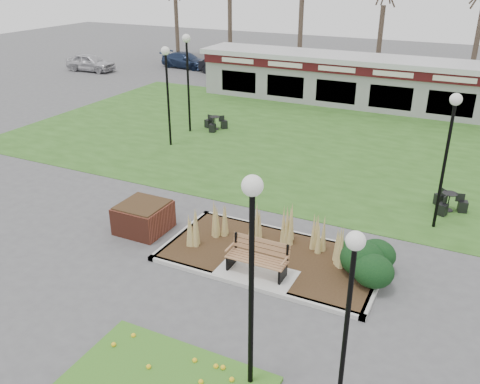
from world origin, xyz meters
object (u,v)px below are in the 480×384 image
at_px(lamp_post_near_right, 350,289).
at_px(car_black, 221,66).
at_px(lamp_post_mid_right, 450,133).
at_px(bistro_set_a, 215,125).
at_px(park_bench, 258,257).
at_px(lamp_post_mid_left, 167,75).
at_px(car_blue, 185,60).
at_px(car_silver, 90,62).
at_px(bistro_set_b, 448,205).
at_px(brick_planter, 143,217).
at_px(food_pavilion, 396,84).
at_px(lamp_post_far_left, 187,62).
at_px(lamp_post_near_left, 252,240).

xyz_separation_m(lamp_post_near_right, car_black, (-17.37, 27.89, -2.31)).
bearing_deg(lamp_post_mid_right, lamp_post_near_right, -94.46).
bearing_deg(lamp_post_mid_right, bistro_set_a, 151.75).
xyz_separation_m(park_bench, lamp_post_mid_left, (-8.30, 8.27, 2.76)).
relative_size(lamp_post_mid_left, car_blue, 1.07).
bearing_deg(car_blue, car_silver, 132.39).
relative_size(car_silver, car_black, 1.04).
xyz_separation_m(park_bench, lamp_post_near_right, (3.37, -3.75, 2.36)).
distance_m(park_bench, bistro_set_b, 7.91).
height_order(brick_planter, food_pavilion, food_pavilion).
bearing_deg(car_black, lamp_post_mid_right, -119.34).
relative_size(food_pavilion, car_black, 6.35).
distance_m(lamp_post_far_left, car_blue, 17.74).
height_order(lamp_post_near_left, lamp_post_near_right, lamp_post_near_left).
height_order(brick_planter, lamp_post_near_right, lamp_post_near_right).
height_order(bistro_set_a, car_blue, car_blue).
relative_size(lamp_post_near_left, lamp_post_near_right, 1.16).
distance_m(bistro_set_a, car_black, 14.29).
relative_size(park_bench, brick_planter, 1.13).
xyz_separation_m(lamp_post_mid_left, bistro_set_a, (0.71, 3.11, -3.11)).
relative_size(lamp_post_mid_left, bistro_set_a, 3.69).
height_order(lamp_post_far_left, car_black, lamp_post_far_left).
relative_size(lamp_post_mid_left, lamp_post_mid_right, 1.03).
distance_m(bistro_set_a, car_silver, 18.94).
bearing_deg(bistro_set_a, lamp_post_near_left, -58.95).
bearing_deg(food_pavilion, car_blue, 162.74).
distance_m(lamp_post_mid_left, lamp_post_mid_right, 12.75).
height_order(lamp_post_near_left, car_black, lamp_post_near_left).
bearing_deg(brick_planter, lamp_post_near_left, -37.24).
bearing_deg(brick_planter, lamp_post_far_left, 113.19).
bearing_deg(lamp_post_mid_left, lamp_post_far_left, 97.27).
height_order(park_bench, lamp_post_mid_left, lamp_post_mid_left).
bearing_deg(car_silver, lamp_post_mid_left, -131.13).
relative_size(lamp_post_near_left, bistro_set_b, 3.87).
distance_m(lamp_post_near_right, lamp_post_far_left, 18.63).
bearing_deg(car_black, lamp_post_far_left, -141.17).
distance_m(bistro_set_a, car_blue, 17.36).
bearing_deg(car_black, lamp_post_near_right, -130.95).
distance_m(lamp_post_mid_left, car_silver, 20.27).
distance_m(lamp_post_near_right, car_blue, 36.11).
bearing_deg(lamp_post_mid_right, car_black, 133.53).
xyz_separation_m(lamp_post_near_left, car_silver, (-25.57, 24.50, -2.73)).
height_order(lamp_post_mid_right, bistro_set_b, lamp_post_mid_right).
relative_size(park_bench, car_blue, 0.40).
height_order(lamp_post_far_left, bistro_set_a, lamp_post_far_left).
relative_size(food_pavilion, lamp_post_near_left, 5.25).
height_order(lamp_post_mid_right, lamp_post_far_left, lamp_post_far_left).
height_order(lamp_post_mid_left, lamp_post_mid_right, lamp_post_mid_left).
distance_m(brick_planter, lamp_post_near_right, 9.31).
bearing_deg(food_pavilion, car_black, 162.47).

